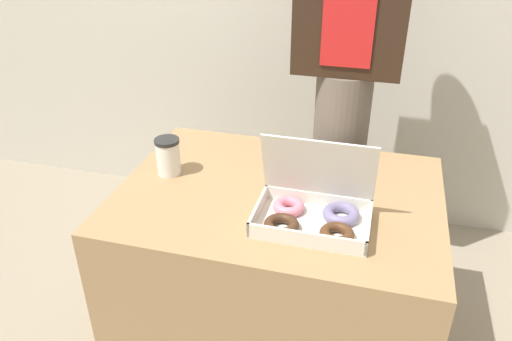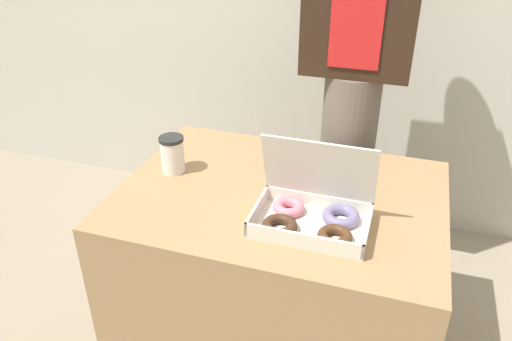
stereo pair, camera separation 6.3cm
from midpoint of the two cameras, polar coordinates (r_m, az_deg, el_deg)
The scene contains 4 objects.
table at distance 1.81m, azimuth 1.35°, elevation -11.93°, with size 1.03×0.75×0.70m.
donut_box at distance 1.44m, azimuth 5.35°, elevation -4.69°, with size 0.33×0.22×0.25m.
coffee_cup at distance 1.70m, azimuth -11.06°, elevation 1.60°, with size 0.08×0.08×0.13m.
person_customer at distance 1.95m, azimuth 9.47°, elevation 12.68°, with size 0.40×0.23×1.78m.
Camera 1 is at (0.28, -1.33, 1.55)m, focal length 35.00 mm.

